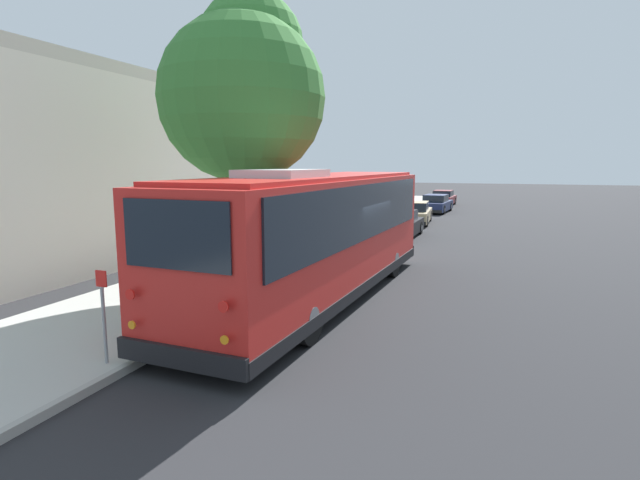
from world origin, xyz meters
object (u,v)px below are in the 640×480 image
object	(u,v)px
street_tree	(244,88)
sign_post_near	(104,316)
shuttle_bus	(319,230)
parked_sedan_tan	(415,213)
fire_hydrant	(339,235)
parked_sedan_navy	(436,204)
parked_sedan_black	(400,225)
sign_post_far	(175,291)
parked_sedan_maroon	(443,198)

from	to	relation	value
street_tree	sign_post_near	bearing A→B (deg)	-174.64
shuttle_bus	parked_sedan_tan	world-z (taller)	shuttle_bus
fire_hydrant	parked_sedan_navy	bearing A→B (deg)	-5.92
parked_sedan_navy	street_tree	size ratio (longest dim) A/B	0.57
parked_sedan_black	fire_hydrant	bearing A→B (deg)	158.14
sign_post_far	fire_hydrant	distance (m)	11.39
parked_sedan_tan	parked_sedan_navy	world-z (taller)	parked_sedan_tan
sign_post_far	fire_hydrant	bearing A→B (deg)	0.62
parked_sedan_maroon	fire_hydrant	world-z (taller)	parked_sedan_maroon
parked_sedan_black	sign_post_far	size ratio (longest dim) A/B	2.86
parked_sedan_tan	parked_sedan_black	bearing A→B (deg)	178.68
parked_sedan_navy	fire_hydrant	xyz separation A→B (m)	(-17.31, 1.80, -0.05)
parked_sedan_maroon	sign_post_far	distance (m)	35.08
shuttle_bus	fire_hydrant	xyz separation A→B (m)	(7.73, 1.95, -1.29)
parked_sedan_tan	parked_sedan_maroon	bearing A→B (deg)	-4.36
fire_hydrant	parked_sedan_maroon	bearing A→B (deg)	-3.87
shuttle_bus	parked_sedan_navy	size ratio (longest dim) A/B	2.50
parked_sedan_black	parked_sedan_navy	size ratio (longest dim) A/B	0.95
shuttle_bus	street_tree	size ratio (longest dim) A/B	1.42
sign_post_far	shuttle_bus	bearing A→B (deg)	-26.55
parked_sedan_maroon	street_tree	distance (m)	31.29
parked_sedan_maroon	sign_post_far	world-z (taller)	sign_post_far
sign_post_near	fire_hydrant	bearing A→B (deg)	0.53
shuttle_bus	street_tree	distance (m)	4.50
sign_post_near	sign_post_far	distance (m)	1.96
parked_sedan_black	parked_sedan_tan	xyz separation A→B (m)	(5.84, 0.26, 0.00)
parked_sedan_maroon	street_tree	world-z (taller)	street_tree
parked_sedan_maroon	sign_post_far	size ratio (longest dim) A/B	2.80
parked_sedan_black	parked_sedan_navy	distance (m)	13.18
shuttle_bus	street_tree	xyz separation A→B (m)	(0.58, 2.41, 3.76)
street_tree	fire_hydrant	xyz separation A→B (m)	(7.15, -0.46, -5.05)
parked_sedan_maroon	parked_sedan_tan	bearing A→B (deg)	-178.29
parked_sedan_tan	fire_hydrant	world-z (taller)	parked_sedan_tan
parked_sedan_navy	sign_post_near	xyz separation A→B (m)	(-30.64, 1.67, 0.39)
parked_sedan_black	street_tree	bearing A→B (deg)	170.01
parked_sedan_black	shuttle_bus	bearing A→B (deg)	-177.95
parked_sedan_black	parked_sedan_maroon	xyz separation A→B (m)	(19.54, 0.15, -0.01)
parked_sedan_maroon	sign_post_near	size ratio (longest dim) A/B	2.64
parked_sedan_navy	sign_post_near	distance (m)	30.69
parked_sedan_navy	street_tree	xyz separation A→B (m)	(-24.46, 2.25, 5.00)
sign_post_near	sign_post_far	xyz separation A→B (m)	(1.96, 0.00, -0.05)
parked_sedan_black	parked_sedan_maroon	bearing A→B (deg)	1.52
parked_sedan_navy	sign_post_far	world-z (taller)	sign_post_far
parked_sedan_tan	street_tree	size ratio (longest dim) A/B	0.58
parked_sedan_black	sign_post_near	world-z (taller)	sign_post_near
sign_post_near	fire_hydrant	world-z (taller)	sign_post_near
parked_sedan_navy	sign_post_far	distance (m)	28.74
shuttle_bus	sign_post_near	bearing A→B (deg)	164.81
parked_sedan_maroon	fire_hydrant	xyz separation A→B (m)	(-23.67, 1.60, -0.04)
parked_sedan_navy	sign_post_far	size ratio (longest dim) A/B	3.01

